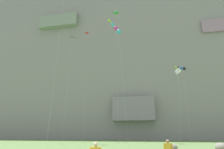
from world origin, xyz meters
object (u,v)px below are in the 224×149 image
Objects in this scene: kite_diamond_mid_center at (178,73)px; kite_windsock_high_center at (182,68)px; boulder_mid_field at (221,148)px; boulder_near_cliff_base at (171,147)px; kite_delta_far_left at (72,40)px; kite_delta_mid_right at (117,19)px; kite_delta_low_center at (87,42)px; kite_windsock_near_cliff at (116,29)px.

kite_windsock_high_center is at bearing 62.56° from kite_diamond_mid_center.
boulder_mid_field is 22.60m from kite_diamond_mid_center.
kite_delta_far_left is at bearing 147.27° from boulder_near_cliff_base.
kite_delta_far_left is at bearing -162.68° from kite_windsock_high_center.
kite_delta_far_left is at bearing 152.24° from boulder_mid_field.
kite_windsock_high_center is at bearing 71.68° from boulder_near_cliff_base.
kite_diamond_mid_center is at bearing -14.92° from kite_delta_mid_right.
kite_delta_far_left is at bearing -92.77° from kite_delta_low_center.
kite_delta_mid_right is 11.01m from kite_delta_low_center.
boulder_near_cliff_base is 0.12× the size of kite_windsock_high_center.
kite_delta_low_center is (-23.36, 4.29, 12.46)m from kite_diamond_mid_center.
kite_delta_far_left is 0.79× the size of kite_delta_low_center.
boulder_mid_field is 26.25m from kite_windsock_high_center.
boulder_mid_field is 0.05× the size of kite_delta_mid_right.
kite_windsock_high_center is 18.77m from kite_windsock_near_cliff.
kite_windsock_high_center reaches higher than boulder_mid_field.
kite_windsock_near_cliff is at bearing -143.83° from kite_windsock_high_center.
kite_windsock_near_cliff reaches higher than boulder_mid_field.
kite_delta_low_center is 1.27× the size of kite_windsock_near_cliff.
boulder_mid_field is 0.10× the size of kite_diamond_mid_center.
kite_windsock_near_cliff is (-7.73, 9.46, 22.53)m from boulder_near_cliff_base.
kite_delta_low_center reaches higher than boulder_near_cliff_base.
kite_delta_low_center is (0.45, 9.27, 4.57)m from kite_delta_far_left.
boulder_near_cliff_base is 0.09× the size of kite_delta_far_left.
kite_windsock_high_center is (6.60, 19.94, 16.46)m from boulder_near_cliff_base.
kite_delta_far_left reaches higher than boulder_mid_field.
kite_delta_far_left is (-25.33, -7.90, 5.77)m from kite_windsock_high_center.
kite_diamond_mid_center is at bearing 11.80° from kite_delta_far_left.
kite_windsock_high_center is 23.15m from kite_delta_mid_right.
kite_windsock_high_center is at bearing 36.17° from kite_windsock_near_cliff.
boulder_mid_field is (5.14, -0.53, 0.09)m from boulder_near_cliff_base.
boulder_near_cliff_base is 31.46m from kite_delta_far_left.
kite_delta_far_left reaches higher than kite_windsock_high_center.
boulder_near_cliff_base is 38.82m from kite_delta_low_center.
kite_windsock_near_cliff is at bearing -13.20° from kite_delta_far_left.
kite_delta_far_left is at bearing -168.20° from kite_diamond_mid_center.
boulder_mid_field is at bearing -37.80° from kite_windsock_near_cliff.
kite_delta_low_center is (-23.42, 21.83, 26.71)m from boulder_mid_field.
kite_delta_mid_right reaches higher than kite_delta_low_center.
boulder_mid_field is 34.90m from kite_delta_far_left.
kite_delta_low_center is at bearing 176.85° from kite_windsock_high_center.
kite_delta_low_center reaches higher than kite_delta_far_left.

